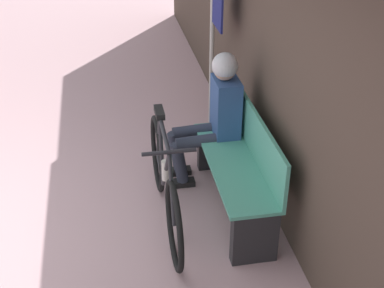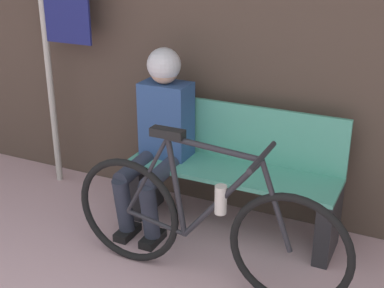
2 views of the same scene
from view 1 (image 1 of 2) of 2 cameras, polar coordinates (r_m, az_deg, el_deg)
storefront_wall at (r=3.84m, az=11.96°, el=11.34°), size 12.00×0.56×3.20m
park_bench_near at (r=4.55m, az=5.10°, el=-2.64°), size 1.44×0.42×0.87m
bicycle at (r=4.40m, az=-2.91°, el=-4.14°), size 1.73×0.40×0.94m
person_seated at (r=4.80m, az=2.43°, el=3.70°), size 0.34×0.64×1.25m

